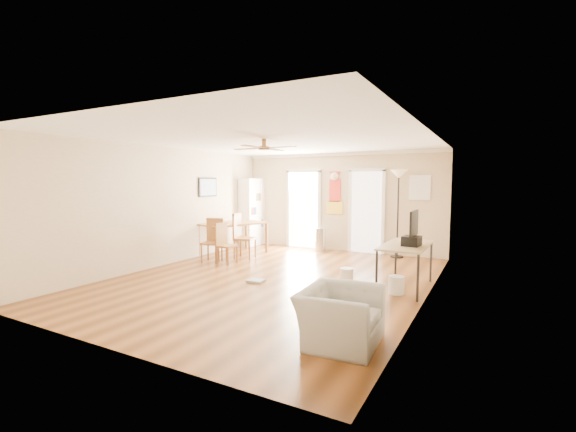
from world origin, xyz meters
The scene contains 29 objects.
floor centered at (0.00, 0.00, 0.00)m, with size 7.00×7.00×0.00m, color brown.
ceiling centered at (0.00, 0.00, 2.60)m, with size 5.50×7.00×0.00m, color silver, non-canonical shape.
wall_back centered at (0.00, 3.50, 1.30)m, with size 5.50×0.04×2.60m, color beige, non-canonical shape.
wall_front centered at (0.00, -3.50, 1.30)m, with size 5.50×0.04×2.60m, color beige, non-canonical shape.
wall_left centered at (-2.75, 0.00, 1.30)m, with size 0.04×7.00×2.60m, color beige, non-canonical shape.
wall_right centered at (2.75, 0.00, 1.30)m, with size 0.04×7.00×2.60m, color beige, non-canonical shape.
crown_molding centered at (0.00, 0.00, 2.56)m, with size 5.50×7.00×0.08m, color white, non-canonical shape.
kitchen_doorway centered at (-1.05, 3.48, 1.05)m, with size 0.90×0.10×2.10m, color white, non-canonical shape.
bathroom_doorway centered at (0.75, 3.48, 1.05)m, with size 0.80×0.10×2.10m, color white, non-canonical shape.
wall_decal centered at (-0.13, 3.48, 1.55)m, with size 0.46×0.03×1.10m, color red.
ac_grille centered at (2.05, 3.47, 1.70)m, with size 0.50×0.04×0.60m, color white.
framed_poster centered at (-2.73, 1.40, 1.70)m, with size 0.04×0.66×0.48m, color black.
ceiling_fan centered at (0.00, -0.30, 2.43)m, with size 1.24×1.24×0.20m, color #593819, non-canonical shape.
bookshelf centered at (-2.54, 3.13, 0.96)m, with size 0.39×0.87×1.93m, color white, non-canonical shape.
dining_table centered at (-2.15, 1.67, 0.40)m, with size 0.97×1.62×0.81m, color #A97736, non-canonical shape.
dining_chair_right_a centered at (-1.60, 1.39, 0.54)m, with size 0.44×0.44×1.08m, color #965E30, non-canonical shape.
dining_chair_right_b centered at (-1.60, 0.69, 0.45)m, with size 0.37×0.37×0.91m, color olive, non-canonical shape.
dining_chair_near centered at (-2.02, 0.67, 0.49)m, with size 0.41×0.41×0.99m, color #A56C35, non-canonical shape.
trash_can centered at (-0.41, 3.17, 0.30)m, with size 0.28×0.28×0.61m, color #B9BABC.
torchiere_lamp centered at (1.60, 3.24, 1.06)m, with size 0.40×0.40×2.12m, color black, non-canonical shape.
computer_desk centered at (2.34, 0.52, 0.38)m, with size 0.72×1.44×0.77m, color #A38458, non-canonical shape.
imac centered at (2.47, 0.47, 1.06)m, with size 0.09×0.63×0.59m, color black, non-canonical shape.
keyboard centered at (2.20, 1.02, 0.78)m, with size 0.14×0.43×0.02m, color silver.
printer centered at (2.45, 0.40, 0.85)m, with size 0.27×0.32×0.16m, color black.
orange_bottle centered at (2.30, 1.20, 0.89)m, with size 0.08×0.08×0.25m, color #D04B12.
wastebasket_a centered at (1.34, 0.36, 0.14)m, with size 0.24×0.24×0.28m, color white.
wastebasket_b centered at (2.28, 0.12, 0.15)m, with size 0.25×0.25×0.29m, color silver.
floor_cloth centered at (-0.16, -0.35, 0.02)m, with size 0.30×0.24×0.04m, color #999994.
armchair centered at (2.15, -2.14, 0.31)m, with size 0.96×0.84×0.62m, color #9F9F9A.
Camera 1 is at (3.63, -6.15, 1.83)m, focal length 23.92 mm.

